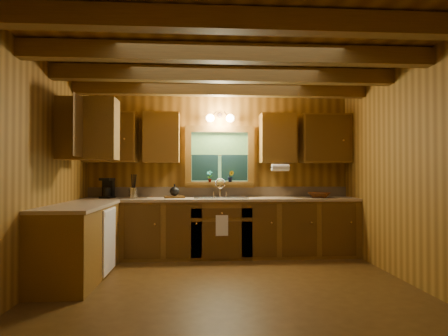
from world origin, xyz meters
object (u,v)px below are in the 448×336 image
sink (221,201)px  coffee_maker (108,188)px  cutting_board (175,197)px  wicker_basket (319,195)px

sink → coffee_maker: 1.75m
sink → cutting_board: bearing=174.9°
sink → cutting_board: 0.72m
cutting_board → sink: bearing=-15.5°
coffee_maker → wicker_basket: bearing=10.9°
sink → cutting_board: (-0.71, 0.06, 0.06)m
sink → coffee_maker: bearing=177.3°
sink → cutting_board: sink is taller
cutting_board → wicker_basket: (2.24, -0.14, 0.03)m
coffee_maker → cutting_board: bearing=12.7°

